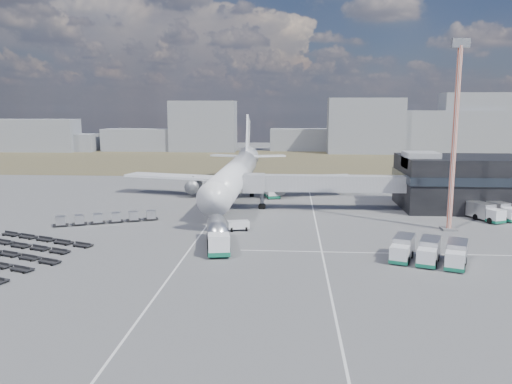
{
  "coord_description": "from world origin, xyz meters",
  "views": [
    {
      "loc": [
        11.78,
        -73.23,
        19.01
      ],
      "look_at": [
        5.37,
        16.21,
        4.0
      ],
      "focal_mm": 35.0,
      "sensor_mm": 36.0,
      "label": 1
    }
  ],
  "objects": [
    {
      "name": "airliner",
      "position": [
        0.0,
        32.38,
        5.29
      ],
      "size": [
        51.59,
        64.53,
        17.62
      ],
      "color": "white",
      "rests_on": "ground"
    },
    {
      "name": "catering_truck",
      "position": [
        7.44,
        33.53,
        1.49
      ],
      "size": [
        4.12,
        6.8,
        2.92
      ],
      "rotation": [
        0.0,
        0.0,
        0.26
      ],
      "color": "white",
      "rests_on": "ground"
    },
    {
      "name": "service_trucks_far",
      "position": [
        46.62,
        13.85,
        1.49
      ],
      "size": [
        8.0,
        8.56,
        2.74
      ],
      "rotation": [
        0.0,
        0.0,
        0.43
      ],
      "color": "white",
      "rests_on": "ground"
    },
    {
      "name": "uld_row",
      "position": [
        -19.02,
        6.47,
        0.92
      ],
      "size": [
        16.11,
        7.94,
        1.53
      ],
      "rotation": [
        0.0,
        0.0,
        0.4
      ],
      "color": "black",
      "rests_on": "ground"
    },
    {
      "name": "terminal",
      "position": [
        47.77,
        23.96,
        5.25
      ],
      "size": [
        30.4,
        16.4,
        11.0
      ],
      "color": "black",
      "rests_on": "ground"
    },
    {
      "name": "floodlight_mast",
      "position": [
        36.8,
        5.82,
        14.72
      ],
      "size": [
        2.78,
        2.27,
        29.36
      ],
      "rotation": [
        0.0,
        0.0,
        0.1
      ],
      "color": "#CB4120",
      "rests_on": "ground"
    },
    {
      "name": "skyline",
      "position": [
        34.23,
        148.83,
        10.0
      ],
      "size": [
        314.09,
        25.98,
        25.72
      ],
      "color": "gray",
      "rests_on": "ground"
    },
    {
      "name": "service_trucks_near",
      "position": [
        29.04,
        -11.67,
        1.43
      ],
      "size": [
        10.45,
        9.24,
        2.64
      ],
      "rotation": [
        0.0,
        0.0,
        -0.37
      ],
      "color": "white",
      "rests_on": "ground"
    },
    {
      "name": "grass_strip",
      "position": [
        0.0,
        110.0,
        0.01
      ],
      "size": [
        420.0,
        90.0,
        0.01
      ],
      "primitive_type": "cube",
      "color": "#4C452E",
      "rests_on": "ground"
    },
    {
      "name": "pushback_tug",
      "position": [
        3.51,
        3.21,
        0.75
      ],
      "size": [
        3.68,
        2.65,
        1.49
      ],
      "primitive_type": "cube",
      "rotation": [
        0.0,
        0.0,
        0.26
      ],
      "color": "white",
      "rests_on": "ground"
    },
    {
      "name": "lane_markings",
      "position": [
        9.77,
        3.0,
        0.01
      ],
      "size": [
        47.12,
        110.0,
        0.01
      ],
      "color": "silver",
      "rests_on": "ground"
    },
    {
      "name": "ground",
      "position": [
        0.0,
        0.0,
        0.0
      ],
      "size": [
        420.0,
        420.0,
        0.0
      ],
      "primitive_type": "plane",
      "color": "#565659",
      "rests_on": "ground"
    },
    {
      "name": "jet_bridge",
      "position": [
        15.9,
        20.42,
        5.05
      ],
      "size": [
        30.3,
        3.8,
        7.05
      ],
      "color": "#939399",
      "rests_on": "ground"
    },
    {
      "name": "fuel_tanker",
      "position": [
        1.74,
        -6.96,
        1.83
      ],
      "size": [
        4.84,
        11.66,
        3.66
      ],
      "rotation": [
        0.0,
        0.0,
        0.18
      ],
      "color": "white",
      "rests_on": "ground"
    }
  ]
}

